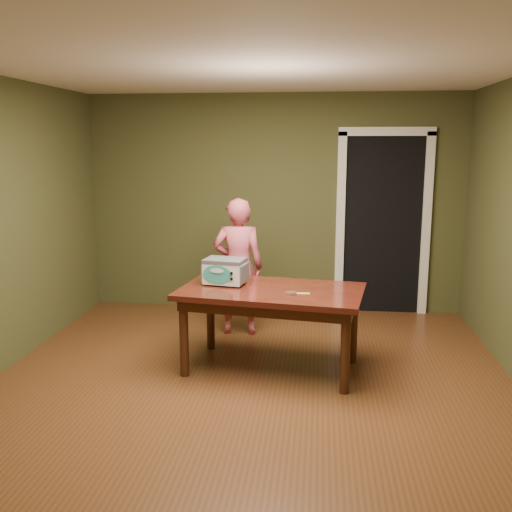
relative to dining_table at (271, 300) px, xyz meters
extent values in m
plane|color=brown|center=(-0.14, -0.53, -0.65)|extent=(5.00, 5.00, 0.00)
cube|color=#3F4424|center=(-0.14, 1.97, 0.65)|extent=(4.50, 0.02, 2.60)
cube|color=#3F4424|center=(-0.14, -3.03, 0.65)|extent=(4.50, 0.02, 2.60)
cube|color=white|center=(-0.14, -0.53, 1.95)|extent=(4.50, 5.00, 0.02)
cube|color=black|center=(1.16, 2.27, 0.40)|extent=(0.90, 0.60, 2.10)
cube|color=black|center=(1.16, 1.95, 0.40)|extent=(0.90, 0.02, 2.10)
cube|color=white|center=(0.66, 1.94, 0.40)|extent=(0.10, 0.06, 2.20)
cube|color=white|center=(1.66, 1.94, 0.40)|extent=(0.10, 0.06, 2.20)
cube|color=white|center=(1.16, 1.94, 1.50)|extent=(1.10, 0.06, 0.10)
cube|color=black|center=(0.00, 0.00, 0.07)|extent=(1.71, 1.12, 0.05)
cube|color=#381B0E|center=(0.00, 0.00, 0.00)|extent=(1.58, 0.99, 0.10)
cylinder|color=#381B0E|center=(-0.74, -0.24, -0.30)|extent=(0.08, 0.08, 0.70)
cylinder|color=#381B0E|center=(-0.64, 0.45, -0.30)|extent=(0.08, 0.08, 0.70)
cylinder|color=#381B0E|center=(0.64, -0.45, -0.30)|extent=(0.08, 0.08, 0.70)
cylinder|color=#381B0E|center=(0.74, 0.24, -0.30)|extent=(0.08, 0.08, 0.70)
cylinder|color=#4C4F54|center=(-0.60, 0.05, 0.11)|extent=(0.02, 0.02, 0.02)
cylinder|color=#4C4F54|center=(-0.56, 0.24, 0.11)|extent=(0.02, 0.02, 0.02)
cylinder|color=#4C4F54|center=(-0.31, 0.00, 0.11)|extent=(0.02, 0.02, 0.02)
cylinder|color=#4C4F54|center=(-0.27, 0.19, 0.11)|extent=(0.02, 0.02, 0.02)
cube|color=white|center=(-0.43, 0.12, 0.22)|extent=(0.39, 0.31, 0.20)
cube|color=#4C4F54|center=(-0.43, 0.12, 0.32)|extent=(0.40, 0.32, 0.03)
cube|color=#4C4F54|center=(-0.62, 0.15, 0.22)|extent=(0.05, 0.23, 0.16)
cube|color=#4C4F54|center=(-0.25, 0.09, 0.22)|extent=(0.05, 0.23, 0.16)
ellipsoid|color=teal|center=(-0.49, 0.00, 0.22)|extent=(0.27, 0.05, 0.17)
cylinder|color=black|center=(-0.35, -0.03, 0.24)|extent=(0.03, 0.02, 0.02)
cylinder|color=black|center=(-0.35, -0.03, 0.19)|extent=(0.02, 0.02, 0.02)
cylinder|color=silver|center=(0.18, -0.18, 0.11)|extent=(0.10, 0.10, 0.02)
cylinder|color=#482A18|center=(0.18, -0.18, 0.12)|extent=(0.09, 0.09, 0.01)
cube|color=#FAEE6C|center=(0.25, -0.15, 0.10)|extent=(0.18, 0.04, 0.01)
imported|color=#CE5468|center=(-0.44, 0.96, 0.08)|extent=(0.56, 0.39, 1.46)
camera|label=1|loc=(0.41, -4.88, 1.36)|focal=40.00mm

